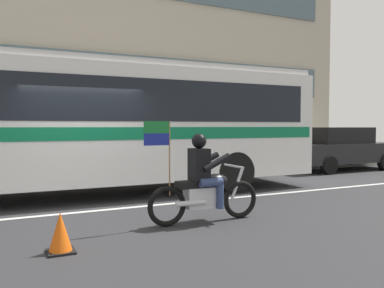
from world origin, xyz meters
name	(u,v)px	position (x,y,z in m)	size (l,w,h in m)	color
ground_plane	(85,206)	(0.00, 0.00, 0.00)	(60.00, 60.00, 0.00)	#2B2B2D
sidewalk_curb	(54,175)	(0.00, 5.10, 0.07)	(28.00, 3.80, 0.15)	#A39E93
lane_center_stripe	(91,211)	(0.00, -0.60, 0.00)	(26.60, 0.14, 0.01)	silver
office_building_facade	(44,24)	(0.00, 7.39, 5.50)	(28.00, 0.89, 10.98)	#B2A893
transit_bus	(107,118)	(0.78, 1.19, 1.88)	(10.82, 2.73, 3.22)	white
motorcycle_with_rider	(204,185)	(1.61, -2.37, 0.67)	(2.20, 0.64, 1.78)	black
parked_sedan_curbside	(340,148)	(10.11, 2.58, 0.85)	(4.65, 1.87, 1.64)	black
traffic_cone	(60,234)	(-0.90, -3.00, 0.26)	(0.36, 0.36, 0.55)	#EA590F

